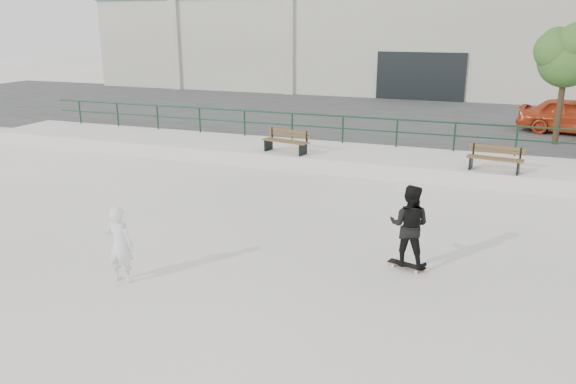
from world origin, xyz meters
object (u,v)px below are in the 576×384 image
at_px(skateboard, 407,265).
at_px(seated_skater, 120,245).
at_px(bench_left, 286,141).
at_px(tree, 568,54).
at_px(standing_skater, 409,225).
at_px(red_car, 575,116).
at_px(bench_right, 495,159).

distance_m(skateboard, seated_skater, 5.71).
relative_size(bench_left, tree, 0.41).
distance_m(tree, skateboard, 12.96).
bearing_deg(skateboard, bench_left, 143.75).
relative_size(tree, standing_skater, 2.58).
xyz_separation_m(tree, skateboard, (-3.58, -11.90, -3.68)).
xyz_separation_m(bench_left, red_car, (9.64, 7.16, 0.33)).
distance_m(bench_right, seated_skater, 11.51).
height_order(bench_left, standing_skater, standing_skater).
bearing_deg(bench_left, red_car, 48.61).
relative_size(bench_right, red_car, 0.40).
relative_size(skateboard, seated_skater, 0.53).
relative_size(red_car, seated_skater, 2.77).
bearing_deg(tree, standing_skater, -106.76).
relative_size(bench_left, skateboard, 2.19).
bearing_deg(skateboard, seated_skater, -136.73).
bearing_deg(bench_left, tree, 40.56).
relative_size(standing_skater, seated_skater, 1.11).
height_order(bench_left, seated_skater, seated_skater).
relative_size(red_car, skateboard, 5.24).
height_order(tree, skateboard, tree).
xyz_separation_m(tree, standing_skater, (-3.58, -11.90, -2.82)).
bearing_deg(standing_skater, bench_left, -49.52).
relative_size(bench_left, bench_right, 1.05).
distance_m(red_car, seated_skater, 19.23).
distance_m(bench_left, bench_right, 6.80).
distance_m(bench_right, red_car, 7.85).
bearing_deg(seated_skater, red_car, -123.16).
distance_m(standing_skater, seated_skater, 5.67).
relative_size(bench_left, standing_skater, 1.05).
height_order(bench_right, standing_skater, standing_skater).
distance_m(bench_left, tree, 10.49).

